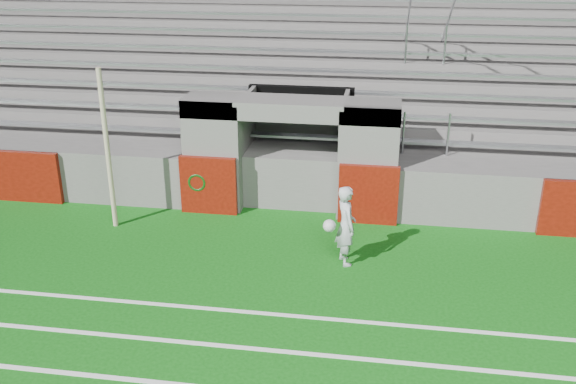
# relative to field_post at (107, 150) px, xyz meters

# --- Properties ---
(ground) EXTENTS (90.00, 90.00, 0.00)m
(ground) POSITION_rel_field_post_xyz_m (3.67, -1.96, -1.74)
(ground) COLOR #0D510E
(ground) RESTS_ON ground
(field_post) EXTENTS (0.11, 0.11, 3.49)m
(field_post) POSITION_rel_field_post_xyz_m (0.00, 0.00, 0.00)
(field_post) COLOR #C1B390
(field_post) RESTS_ON ground
(stadium_structure) EXTENTS (26.00, 8.48, 5.42)m
(stadium_structure) POSITION_rel_field_post_xyz_m (3.67, 6.01, -0.25)
(stadium_structure) COLOR #5A5755
(stadium_structure) RESTS_ON ground
(goalkeeper_with_ball) EXTENTS (0.71, 0.69, 1.60)m
(goalkeeper_with_ball) POSITION_rel_field_post_xyz_m (5.10, -0.94, -0.94)
(goalkeeper_with_ball) COLOR #B4B8BE
(goalkeeper_with_ball) RESTS_ON ground
(hose_coil) EXTENTS (0.57, 0.15, 0.57)m
(hose_coil) POSITION_rel_field_post_xyz_m (1.62, 0.98, -1.00)
(hose_coil) COLOR #0C3E1B
(hose_coil) RESTS_ON ground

